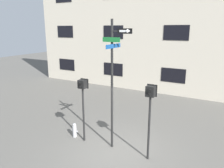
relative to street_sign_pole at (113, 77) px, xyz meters
The scene contains 6 objects.
ground_plane 2.91m from the street_sign_pole, 43.84° to the right, with size 60.00×60.00×0.00m, color #595651.
building_facade 9.01m from the street_sign_pole, 88.11° to the left, with size 24.00×0.64×11.66m.
street_sign_pole is the anchor object (origin of this frame).
pedestrian_signal_left 1.56m from the street_sign_pole, behind, with size 0.37×0.40×2.69m.
pedestrian_signal_right 1.67m from the street_sign_pole, ahead, with size 0.36×0.40×2.80m.
fire_hydrant 3.20m from the street_sign_pole, behind, with size 0.34×0.18×0.64m.
Camera 1 is at (3.54, -6.67, 4.66)m, focal length 35.00 mm.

